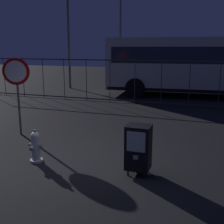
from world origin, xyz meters
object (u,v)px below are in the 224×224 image
at_px(fire_hydrant, 36,147).
at_px(newspaper_box_primary, 138,147).
at_px(street_light_near_right, 68,16).
at_px(bus_near, 211,64).
at_px(bus_far, 209,60).
at_px(street_light_near_left, 120,10).
at_px(stop_sign, 17,80).

relative_size(fire_hydrant, newspaper_box_primary, 0.73).
bearing_deg(fire_hydrant, street_light_near_right, 113.84).
xyz_separation_m(bus_near, bus_far, (-0.14, 4.09, 0.00)).
height_order(newspaper_box_primary, bus_far, bus_far).
xyz_separation_m(bus_near, street_light_near_left, (-5.37, 1.58, 3.01)).
relative_size(bus_near, street_light_near_left, 1.29).
xyz_separation_m(fire_hydrant, newspaper_box_primary, (2.31, 0.13, 0.22)).
height_order(newspaper_box_primary, street_light_near_right, street_light_near_right).
distance_m(newspaper_box_primary, street_light_near_left, 13.10).
distance_m(bus_near, street_light_near_right, 8.78).
bearing_deg(bus_near, fire_hydrant, -113.84).
bearing_deg(street_light_near_left, bus_near, -16.42).
relative_size(bus_near, bus_far, 0.99).
relative_size(fire_hydrant, street_light_near_right, 0.10).
distance_m(bus_near, street_light_near_left, 6.35).
bearing_deg(bus_far, fire_hydrant, -111.12).
height_order(stop_sign, street_light_near_right, street_light_near_right).
relative_size(fire_hydrant, bus_near, 0.07).
height_order(bus_near, bus_far, same).
distance_m(street_light_near_left, street_light_near_right, 3.17).
bearing_deg(street_light_near_right, bus_far, 23.34).
distance_m(fire_hydrant, stop_sign, 2.58).
height_order(bus_far, street_light_near_left, street_light_near_left).
bearing_deg(fire_hydrant, bus_far, 76.62).
xyz_separation_m(fire_hydrant, bus_far, (3.42, 14.37, 1.36)).
bearing_deg(fire_hydrant, bus_near, 70.91).
height_order(newspaper_box_primary, street_light_near_left, street_light_near_left).
bearing_deg(bus_near, bus_far, 87.21).
bearing_deg(street_light_near_right, bus_near, -3.78).
relative_size(bus_near, street_light_near_right, 1.40).
xyz_separation_m(newspaper_box_primary, bus_far, (1.11, 14.24, 1.14)).
bearing_deg(street_light_near_left, newspaper_box_primary, -70.66).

